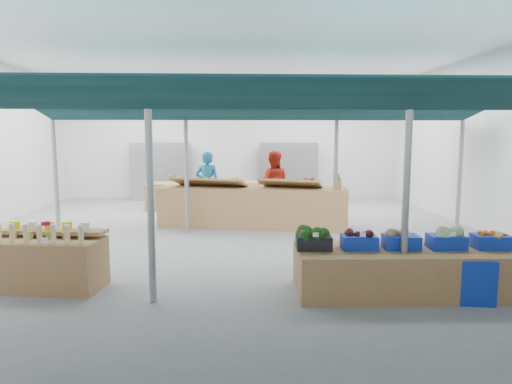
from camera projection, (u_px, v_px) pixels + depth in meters
floor at (230, 237)px, 10.33m from camera, size 13.00×13.00×0.00m
hall at (230, 121)px, 11.42m from camera, size 13.00×13.00×13.00m
pole_grid at (268, 161)px, 8.40m from camera, size 10.00×4.60×3.00m
awnings at (269, 108)px, 8.28m from camera, size 9.50×7.08×0.30m
back_shelving_left at (161, 172)px, 16.04m from camera, size 2.00×0.50×2.00m
back_shelving_right at (288, 171)px, 16.24m from camera, size 2.00×0.50×2.00m
bottle_shelf at (47, 261)px, 6.86m from camera, size 1.78×1.24×1.03m
veg_counter at (413, 271)px, 6.65m from camera, size 3.41×1.21×0.66m
fruit_counter at (253, 207)px, 11.47m from camera, size 4.78×1.91×1.00m
far_counter at (221, 195)px, 14.26m from camera, size 4.63×1.14×0.83m
crate_stack at (473, 280)px, 6.25m from camera, size 0.58×0.45×0.63m
vendor_left at (208, 185)px, 12.46m from camera, size 0.75×0.56×1.86m
vendor_right at (273, 185)px, 12.53m from camera, size 1.01×0.85×1.86m
crate_broccoli at (314, 238)px, 6.56m from camera, size 0.52×0.41×0.35m
crate_beets at (359, 240)px, 6.58m from camera, size 0.52×0.41×0.29m
crate_celeriac at (401, 239)px, 6.59m from camera, size 0.52×0.41×0.31m
crate_cabbage at (446, 238)px, 6.60m from camera, size 0.52×0.41×0.35m
crate_carrots at (491, 241)px, 6.62m from camera, size 0.52×0.41×0.29m
sparrow at (304, 234)px, 6.43m from camera, size 0.12×0.09×0.11m
pole_ribbon at (45, 225)px, 6.19m from camera, size 0.12×0.12×0.28m
apple_heap_yellow at (209, 180)px, 11.43m from camera, size 2.02×1.31×0.27m
apple_heap_red at (290, 181)px, 11.15m from camera, size 1.65×1.18×0.27m
pineapple at (338, 181)px, 11.00m from camera, size 0.14×0.14×0.39m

